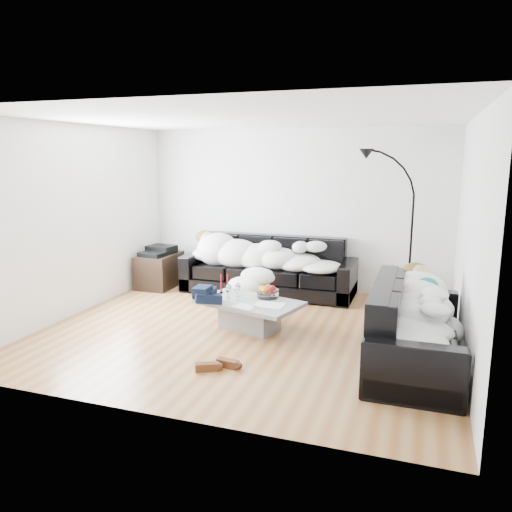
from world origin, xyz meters
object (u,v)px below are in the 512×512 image
(sleeper_right, at_px, (418,305))
(wine_glass_b, at_px, (229,291))
(floor_lamp, at_px, (411,238))
(candle_right, at_px, (228,283))
(shoes, at_px, (217,365))
(stereo, at_px, (159,250))
(sofa_right, at_px, (417,324))
(wine_glass_a, at_px, (238,290))
(candle_left, at_px, (221,284))
(av_cabinet, at_px, (159,270))
(wine_glass_c, at_px, (237,293))
(coffee_table, at_px, (249,315))
(fruit_bowl, at_px, (268,291))
(sleeper_back, at_px, (267,254))
(sofa_back, at_px, (268,266))

(sleeper_right, bearing_deg, wine_glass_b, 78.25)
(floor_lamp, bearing_deg, candle_right, -152.62)
(shoes, relative_size, stereo, 0.92)
(sofa_right, relative_size, floor_lamp, 1.05)
(wine_glass_a, height_order, candle_left, candle_left)
(wine_glass_a, distance_m, av_cabinet, 2.37)
(sofa_right, distance_m, wine_glass_c, 2.24)
(candle_left, bearing_deg, coffee_table, -24.02)
(wine_glass_c, distance_m, candle_left, 0.36)
(wine_glass_c, xyz_separation_m, candle_left, (-0.30, 0.19, 0.04))
(wine_glass_c, height_order, candle_right, candle_right)
(coffee_table, bearing_deg, floor_lamp, 42.71)
(sleeper_right, relative_size, shoes, 4.46)
(candle_left, height_order, floor_lamp, floor_lamp)
(coffee_table, xyz_separation_m, av_cabinet, (-2.14, 1.50, 0.09))
(av_cabinet, bearing_deg, sofa_right, -25.85)
(fruit_bowl, distance_m, wine_glass_a, 0.39)
(candle_left, relative_size, stereo, 0.58)
(candle_left, relative_size, candle_right, 1.07)
(candle_right, xyz_separation_m, shoes, (0.52, -1.58, -0.44))
(wine_glass_b, distance_m, floor_lamp, 2.79)
(sofa_right, relative_size, sleeper_back, 0.91)
(shoes, bearing_deg, candle_left, 96.55)
(wine_glass_b, bearing_deg, coffee_table, -9.42)
(wine_glass_b, height_order, candle_left, candle_left)
(coffee_table, xyz_separation_m, fruit_bowl, (0.18, 0.21, 0.27))
(sleeper_right, xyz_separation_m, candle_right, (-2.45, 0.75, -0.15))
(sofa_back, xyz_separation_m, fruit_bowl, (0.46, -1.49, 0.01))
(coffee_table, distance_m, wine_glass_c, 0.32)
(wine_glass_a, bearing_deg, sofa_right, -14.58)
(fruit_bowl, xyz_separation_m, wine_glass_b, (-0.47, -0.16, 0.00))
(sleeper_back, relative_size, candle_left, 9.06)
(wine_glass_a, bearing_deg, fruit_bowl, 9.50)
(fruit_bowl, distance_m, floor_lamp, 2.33)
(fruit_bowl, bearing_deg, sofa_back, 107.26)
(sleeper_right, height_order, candle_right, sleeper_right)
(wine_glass_c, bearing_deg, sleeper_back, 94.12)
(wine_glass_c, distance_m, av_cabinet, 2.47)
(sofa_right, xyz_separation_m, wine_glass_b, (-2.32, 0.48, 0.03))
(sleeper_back, height_order, stereo, sleeper_back)
(wine_glass_b, xyz_separation_m, stereo, (-1.85, 1.45, 0.16))
(wine_glass_a, relative_size, stereo, 0.40)
(shoes, relative_size, av_cabinet, 0.50)
(sofa_back, height_order, coffee_table, sofa_back)
(candle_left, distance_m, floor_lamp, 2.83)
(candle_left, distance_m, av_cabinet, 2.12)
(av_cabinet, bearing_deg, candle_right, -35.55)
(sofa_back, xyz_separation_m, sleeper_back, (-0.00, -0.05, 0.21))
(candle_left, distance_m, stereo, 2.11)
(sofa_back, bearing_deg, candle_right, -95.66)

